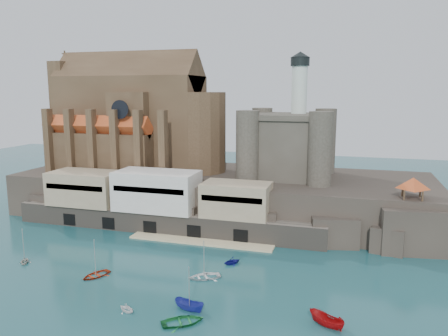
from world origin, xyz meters
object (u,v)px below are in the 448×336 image
(church, at_px, (136,122))
(pavilion, at_px, (413,185))
(boat_1, at_px, (127,311))
(boat_0, at_px, (96,276))
(castle_keep, at_px, (289,142))
(boat_2, at_px, (189,310))

(church, bearing_deg, pavilion, -13.48)
(boat_1, bearing_deg, boat_0, 72.47)
(boat_1, bearing_deg, castle_keep, 7.32)
(church, xyz_separation_m, boat_1, (25.74, -53.47, -22.13))
(pavilion, distance_m, boat_2, 49.04)
(boat_0, bearing_deg, castle_keep, 84.07)
(pavilion, bearing_deg, castle_keep, 149.82)
(church, bearing_deg, castle_keep, -1.11)
(castle_keep, bearing_deg, boat_2, -97.11)
(boat_0, xyz_separation_m, boat_2, (18.93, -6.19, 0.00))
(castle_keep, bearing_deg, pavilion, -30.18)
(boat_2, bearing_deg, castle_keep, 7.39)
(church, bearing_deg, boat_2, -56.13)
(pavilion, relative_size, boat_1, 2.32)
(castle_keep, xyz_separation_m, boat_0, (-25.15, -43.66, -18.31))
(boat_2, bearing_deg, church, 48.38)
(boat_0, bearing_deg, boat_1, -16.18)
(castle_keep, xyz_separation_m, boat_1, (-14.47, -52.70, -18.31))
(pavilion, height_order, boat_0, pavilion)
(church, relative_size, boat_2, 9.76)
(castle_keep, relative_size, pavilion, 4.58)
(boat_1, xyz_separation_m, boat_2, (8.25, 2.84, 0.00))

